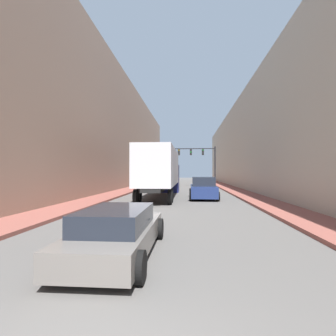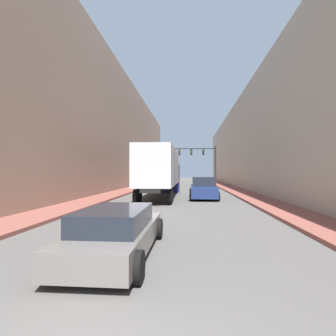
{
  "view_description": "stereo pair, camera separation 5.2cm",
  "coord_description": "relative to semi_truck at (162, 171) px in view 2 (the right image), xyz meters",
  "views": [
    {
      "loc": [
        0.93,
        -1.76,
        2.12
      ],
      "look_at": [
        -0.44,
        15.11,
        2.39
      ],
      "focal_mm": 28.0,
      "sensor_mm": 36.0,
      "label": 1
    },
    {
      "loc": [
        0.98,
        -1.76,
        2.12
      ],
      "look_at": [
        -0.44,
        15.11,
        2.39
      ],
      "focal_mm": 28.0,
      "sensor_mm": 36.0,
      "label": 2
    }
  ],
  "objects": [
    {
      "name": "sedan_car",
      "position": [
        0.57,
        -15.95,
        -1.64
      ],
      "size": [
        1.95,
        4.69,
        1.22
      ],
      "color": "slate",
      "rests_on": "ground"
    },
    {
      "name": "building_left",
      "position": [
        -8.72,
        9.22,
        5.18
      ],
      "size": [
        6.0,
        80.0,
        14.82
      ],
      "color": "#997A66",
      "rests_on": "ground"
    },
    {
      "name": "traffic_signal_gantry",
      "position": [
        4.16,
        16.27,
        2.04
      ],
      "size": [
        7.17,
        0.35,
        5.9
      ],
      "color": "black",
      "rests_on": "ground"
    },
    {
      "name": "semi_truck",
      "position": [
        0.0,
        0.0,
        0.0
      ],
      "size": [
        2.57,
        13.45,
        3.96
      ],
      "color": "silver",
      "rests_on": "ground"
    },
    {
      "name": "sidewalk_right",
      "position": [
        7.48,
        9.22,
        -2.16
      ],
      "size": [
        2.32,
        80.0,
        0.15
      ],
      "color": "brown",
      "rests_on": "ground"
    },
    {
      "name": "sidewalk_left",
      "position": [
        -4.56,
        9.22,
        -2.16
      ],
      "size": [
        2.32,
        80.0,
        0.15
      ],
      "color": "brown",
      "rests_on": "ground"
    },
    {
      "name": "building_right",
      "position": [
        11.64,
        9.22,
        3.57
      ],
      "size": [
        6.0,
        80.0,
        11.62
      ],
      "color": "#BCB29E",
      "rests_on": "ground"
    },
    {
      "name": "suv_car",
      "position": [
        3.49,
        -1.46,
        -1.41
      ],
      "size": [
        2.2,
        4.96,
        1.75
      ],
      "color": "navy",
      "rests_on": "ground"
    }
  ]
}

